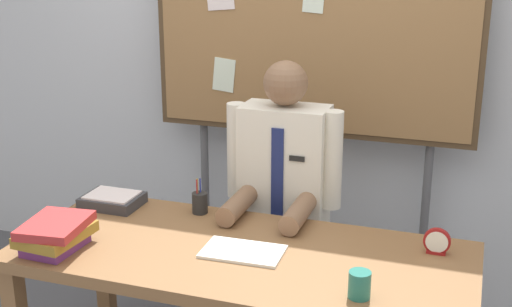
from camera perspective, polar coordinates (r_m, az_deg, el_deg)
name	(u,v)px	position (r m, az deg, el deg)	size (l,w,h in m)	color
back_wall	(321,50)	(3.68, 5.48, 8.68)	(6.40, 0.08, 2.70)	silver
desk	(242,270)	(2.75, -1.20, -9.71)	(1.81, 0.78, 0.74)	brown
person	(283,217)	(3.24, 2.30, -5.36)	(0.55, 0.56, 1.40)	#2D2D33
bulletin_board	(312,43)	(3.47, 4.69, 9.19)	(1.68, 0.09, 1.93)	#4C3823
book_stack	(56,234)	(2.81, -16.47, -6.49)	(0.25, 0.30, 0.12)	#72337F
open_notebook	(243,252)	(2.69, -1.10, -8.23)	(0.32, 0.19, 0.01)	white
desk_clock	(437,242)	(2.76, 14.94, -7.21)	(0.11, 0.04, 0.11)	maroon
coffee_mug	(360,285)	(2.39, 8.68, -10.83)	(0.08, 0.08, 0.10)	#267266
pen_holder	(200,203)	(3.06, -4.74, -4.12)	(0.07, 0.07, 0.16)	#262626
paper_tray	(112,200)	(3.20, -11.96, -3.84)	(0.26, 0.20, 0.06)	#333338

